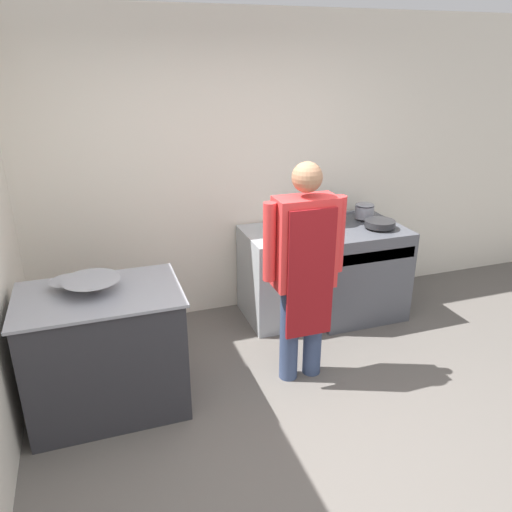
{
  "coord_description": "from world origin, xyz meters",
  "views": [
    {
      "loc": [
        -1.07,
        -2.08,
        2.31
      ],
      "look_at": [
        0.06,
        1.21,
        0.92
      ],
      "focal_mm": 35.0,
      "sensor_mm": 36.0,
      "label": 1
    }
  ],
  "objects_px": {
    "saute_pan": "(380,223)",
    "stove": "(352,269)",
    "person_cook": "(304,263)",
    "fridge_unit": "(277,276)",
    "mixing_bowl": "(92,285)",
    "sauce_pot": "(364,210)",
    "stock_pot": "(331,210)"
  },
  "relations": [
    {
      "from": "saute_pan",
      "to": "stove",
      "type": "bearing_deg",
      "value": 140.44
    },
    {
      "from": "person_cook",
      "to": "saute_pan",
      "type": "bearing_deg",
      "value": 33.68
    },
    {
      "from": "fridge_unit",
      "to": "mixing_bowl",
      "type": "relative_size",
      "value": 2.26
    },
    {
      "from": "sauce_pot",
      "to": "person_cook",
      "type": "bearing_deg",
      "value": -137.15
    },
    {
      "from": "stove",
      "to": "saute_pan",
      "type": "height_order",
      "value": "saute_pan"
    },
    {
      "from": "stove",
      "to": "person_cook",
      "type": "bearing_deg",
      "value": -136.66
    },
    {
      "from": "stock_pot",
      "to": "sauce_pot",
      "type": "bearing_deg",
      "value": 0.0
    },
    {
      "from": "person_cook",
      "to": "sauce_pot",
      "type": "relative_size",
      "value": 9.27
    },
    {
      "from": "stove",
      "to": "mixing_bowl",
      "type": "distance_m",
      "value": 2.49
    },
    {
      "from": "fridge_unit",
      "to": "saute_pan",
      "type": "bearing_deg",
      "value": -14.13
    },
    {
      "from": "stove",
      "to": "sauce_pot",
      "type": "relative_size",
      "value": 4.91
    },
    {
      "from": "saute_pan",
      "to": "sauce_pot",
      "type": "relative_size",
      "value": 1.53
    },
    {
      "from": "stove",
      "to": "saute_pan",
      "type": "xyz_separation_m",
      "value": [
        0.17,
        -0.14,
        0.48
      ]
    },
    {
      "from": "stove",
      "to": "stock_pot",
      "type": "xyz_separation_m",
      "value": [
        -0.19,
        0.14,
        0.56
      ]
    },
    {
      "from": "person_cook",
      "to": "mixing_bowl",
      "type": "distance_m",
      "value": 1.45
    },
    {
      "from": "person_cook",
      "to": "sauce_pot",
      "type": "distance_m",
      "value": 1.45
    },
    {
      "from": "mixing_bowl",
      "to": "stock_pot",
      "type": "distance_m",
      "value": 2.31
    },
    {
      "from": "mixing_bowl",
      "to": "stock_pot",
      "type": "xyz_separation_m",
      "value": [
        2.15,
        0.85,
        0.07
      ]
    },
    {
      "from": "stove",
      "to": "person_cook",
      "type": "distance_m",
      "value": 1.33
    },
    {
      "from": "stove",
      "to": "stock_pot",
      "type": "relative_size",
      "value": 3.3
    },
    {
      "from": "stock_pot",
      "to": "saute_pan",
      "type": "xyz_separation_m",
      "value": [
        0.35,
        -0.28,
        -0.08
      ]
    },
    {
      "from": "fridge_unit",
      "to": "saute_pan",
      "type": "height_order",
      "value": "saute_pan"
    },
    {
      "from": "saute_pan",
      "to": "sauce_pot",
      "type": "height_order",
      "value": "sauce_pot"
    },
    {
      "from": "stove",
      "to": "mixing_bowl",
      "type": "relative_size",
      "value": 2.36
    },
    {
      "from": "person_cook",
      "to": "stock_pot",
      "type": "distance_m",
      "value": 1.21
    },
    {
      "from": "fridge_unit",
      "to": "stock_pot",
      "type": "bearing_deg",
      "value": 5.19
    },
    {
      "from": "saute_pan",
      "to": "sauce_pot",
      "type": "bearing_deg",
      "value": 90.0
    },
    {
      "from": "sauce_pot",
      "to": "saute_pan",
      "type": "bearing_deg",
      "value": -90.0
    },
    {
      "from": "fridge_unit",
      "to": "stock_pot",
      "type": "relative_size",
      "value": 3.16
    },
    {
      "from": "stove",
      "to": "stock_pot",
      "type": "height_order",
      "value": "stock_pot"
    },
    {
      "from": "mixing_bowl",
      "to": "person_cook",
      "type": "bearing_deg",
      "value": -5.31
    },
    {
      "from": "stove",
      "to": "sauce_pot",
      "type": "height_order",
      "value": "sauce_pot"
    }
  ]
}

